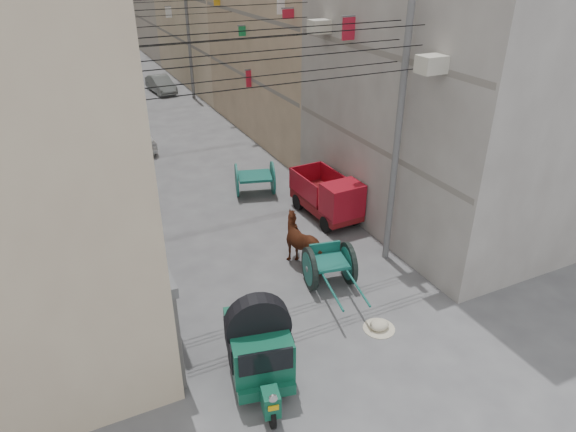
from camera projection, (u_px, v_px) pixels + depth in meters
shutters_left at (122, 207)px, 16.84m from camera, size 0.18×14.40×2.88m
signboards at (156, 70)px, 26.42m from camera, size 8.22×40.52×5.67m
ac_units at (376, 11)px, 14.81m from camera, size 0.70×6.55×3.35m
utility_poles at (179, 77)px, 22.45m from camera, size 7.40×22.20×8.00m
overhead_cables at (189, 16)px, 19.08m from camera, size 7.40×22.52×1.12m
auto_rickshaw at (259, 345)px, 11.64m from camera, size 1.83×2.68×1.82m
tonga_cart at (329, 265)px, 15.25m from camera, size 1.61×3.03×1.30m
mini_truck at (331, 200)px, 18.76m from camera, size 1.53×3.19×1.76m
second_cart at (255, 178)px, 20.84m from camera, size 1.86×1.74×1.37m
feed_sack at (379, 325)px, 13.69m from camera, size 0.53×0.43×0.27m
horse at (306, 243)px, 16.16m from camera, size 1.44×2.09×1.62m
distant_car_white at (135, 137)px, 25.67m from camera, size 1.68×3.75×1.25m
distant_car_grey at (161, 84)px, 35.55m from camera, size 1.56×3.56×1.14m
distant_car_green at (110, 80)px, 36.63m from camera, size 2.67×4.40×1.19m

